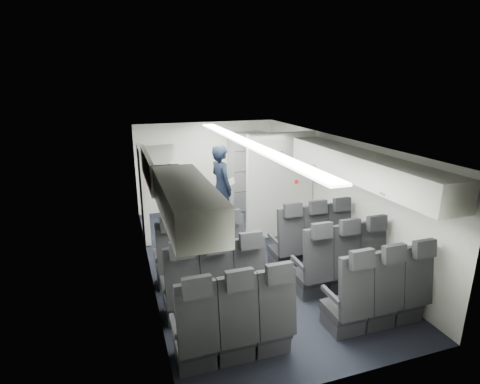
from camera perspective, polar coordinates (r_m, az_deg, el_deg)
cabin_shell at (r=6.45m, az=1.12°, el=-1.19°), size 3.41×6.01×2.16m
seat_row_front at (r=6.26m, az=2.72°, el=-8.92°), size 3.33×0.56×1.24m
seat_row_mid at (r=5.52m, az=6.14°, el=-12.71°), size 3.33×0.56×1.24m
seat_row_rear at (r=4.84m, az=10.73°, el=-17.55°), size 3.33×0.56×1.24m
overhead_bin_left_rear at (r=4.04m, az=-8.18°, el=-1.42°), size 0.53×1.80×0.40m
overhead_bin_left_front_open at (r=5.74m, az=-11.73°, el=2.55°), size 0.64×1.70×0.72m
overhead_bin_right_rear at (r=5.27m, az=23.28°, el=1.66°), size 0.53×1.80×0.40m
overhead_bin_right_front at (r=6.64m, az=13.40°, el=5.43°), size 0.53×1.70×0.40m
bulkhead_partition at (r=7.53m, az=6.13°, el=0.96°), size 1.40×0.15×2.13m
galley_unit at (r=9.28m, az=1.07°, el=3.25°), size 0.85×0.52×1.90m
boarding_door at (r=7.66m, az=-14.50°, el=-0.16°), size 0.12×1.27×1.86m
flight_attendant at (r=7.98m, az=-2.86°, el=0.72°), size 0.57×0.75×1.83m
carry_on_bag at (r=5.40m, az=-11.18°, el=2.68°), size 0.39×0.29×0.23m
papers at (r=7.95m, az=-1.46°, el=1.53°), size 0.19×0.08×0.14m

